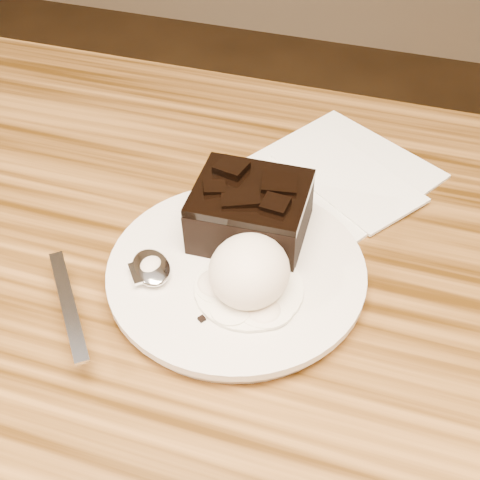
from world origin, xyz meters
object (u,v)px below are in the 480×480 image
(plate, at_px, (236,274))
(ice_cream_scoop, at_px, (249,271))
(spoon, at_px, (151,269))
(napkin, at_px, (339,171))
(brownie, at_px, (251,214))

(plate, relative_size, ice_cream_scoop, 3.19)
(spoon, distance_m, napkin, 0.24)
(plate, height_order, spoon, spoon)
(plate, relative_size, napkin, 1.36)
(plate, distance_m, brownie, 0.05)
(plate, relative_size, spoon, 1.24)
(brownie, height_order, napkin, brownie)
(plate, relative_size, brownie, 2.30)
(brownie, bearing_deg, plate, -88.78)
(brownie, relative_size, napkin, 0.59)
(plate, bearing_deg, spoon, -156.68)
(spoon, bearing_deg, brownie, 9.71)
(plate, xyz_separation_m, spoon, (-0.07, -0.03, 0.01))
(plate, xyz_separation_m, napkin, (0.05, 0.17, -0.01))
(brownie, xyz_separation_m, napkin, (0.06, 0.13, -0.04))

